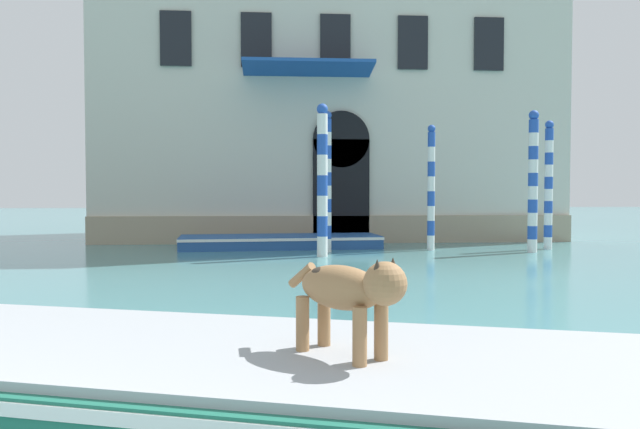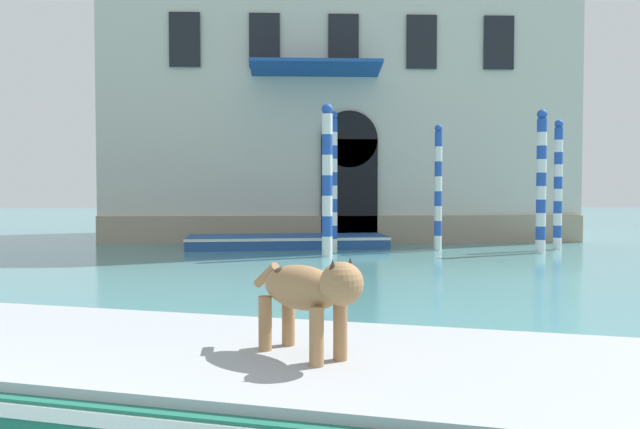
% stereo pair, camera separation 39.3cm
% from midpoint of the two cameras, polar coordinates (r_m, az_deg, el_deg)
% --- Properties ---
extents(boat_foreground, '(7.72, 4.37, 0.57)m').
position_cam_midpoint_polar(boat_foreground, '(4.42, -4.32, -15.65)').
color(boat_foreground, '#1E6651').
rests_on(boat_foreground, ground_plane).
extents(dog_on_deck, '(0.73, 0.83, 0.67)m').
position_cam_midpoint_polar(dog_on_deck, '(4.08, -0.12, -6.95)').
color(dog_on_deck, '#997047').
rests_on(dog_on_deck, boat_foreground).
extents(boat_moored_near_palazzo, '(5.87, 2.18, 0.36)m').
position_cam_midpoint_polar(boat_moored_near_palazzo, '(18.08, -4.27, -2.45)').
color(boat_moored_near_palazzo, '#234C8C').
rests_on(boat_moored_near_palazzo, ground_plane).
extents(mooring_pole_0, '(0.24, 0.24, 3.63)m').
position_cam_midpoint_polar(mooring_pole_0, '(18.71, 19.61, 2.62)').
color(mooring_pole_0, white).
rests_on(mooring_pole_0, ground_plane).
extents(mooring_pole_1, '(0.27, 0.27, 3.80)m').
position_cam_midpoint_polar(mooring_pole_1, '(17.56, 18.29, 2.94)').
color(mooring_pole_1, white).
rests_on(mooring_pole_1, ground_plane).
extents(mooring_pole_2, '(0.22, 0.22, 3.79)m').
position_cam_midpoint_polar(mooring_pole_2, '(16.77, 0.02, 3.06)').
color(mooring_pole_2, white).
rests_on(mooring_pole_2, ground_plane).
extents(mooring_pole_3, '(0.28, 0.28, 3.83)m').
position_cam_midpoint_polar(mooring_pole_3, '(15.59, -0.51, 3.22)').
color(mooring_pole_3, white).
rests_on(mooring_pole_3, ground_plane).
extents(mooring_pole_4, '(0.21, 0.21, 3.48)m').
position_cam_midpoint_polar(mooring_pole_4, '(17.55, 9.50, 2.49)').
color(mooring_pole_4, white).
rests_on(mooring_pole_4, ground_plane).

